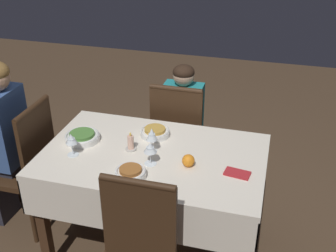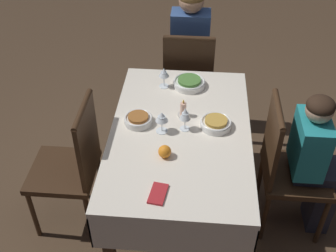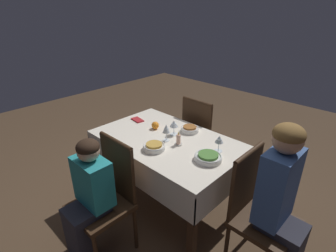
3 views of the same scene
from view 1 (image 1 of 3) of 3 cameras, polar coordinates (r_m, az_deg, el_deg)
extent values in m
plane|color=#4C3826|center=(3.04, -1.76, -15.98)|extent=(8.00, 8.00, 0.00)
cube|color=silver|center=(2.58, -2.01, -4.09)|extent=(1.35, 0.85, 0.04)
cube|color=silver|center=(2.34, -5.04, -12.30)|extent=(1.35, 0.01, 0.24)
cube|color=silver|center=(2.99, 0.40, -2.12)|extent=(1.35, 0.01, 0.24)
cube|color=silver|center=(2.89, -14.84, -4.35)|extent=(0.01, 0.85, 0.24)
cube|color=silver|center=(2.57, 12.71, -8.71)|extent=(0.01, 0.85, 0.24)
cube|color=#3D2616|center=(2.77, -16.53, -12.63)|extent=(0.06, 0.06, 0.73)
cube|color=#3D2616|center=(3.26, -10.34, -4.91)|extent=(0.06, 0.06, 0.73)
cube|color=#3D2616|center=(3.00, 11.44, -8.27)|extent=(0.06, 0.06, 0.73)
cube|color=#382314|center=(3.15, -19.65, -5.76)|extent=(0.42, 0.42, 0.04)
cube|color=#382314|center=(2.91, -17.32, -2.10)|extent=(0.03, 0.38, 0.49)
cylinder|color=#382314|center=(2.80, -18.04, 2.25)|extent=(0.04, 0.38, 0.04)
cylinder|color=#382314|center=(3.49, -19.93, -6.78)|extent=(0.03, 0.03, 0.42)
cylinder|color=#382314|center=(3.32, -14.64, -7.95)|extent=(0.03, 0.03, 0.42)
cylinder|color=#382314|center=(3.08, -17.90, -11.77)|extent=(0.03, 0.03, 0.42)
cube|color=#382314|center=(3.35, 1.80, -1.73)|extent=(0.42, 0.42, 0.04)
cube|color=#382314|center=(3.06, 1.01, 0.81)|extent=(0.38, 0.03, 0.49)
cylinder|color=#382314|center=(2.95, 1.05, 5.06)|extent=(0.38, 0.04, 0.04)
cylinder|color=#382314|center=(3.60, 5.28, -3.89)|extent=(0.03, 0.03, 0.42)
cylinder|color=#382314|center=(3.66, -0.36, -3.09)|extent=(0.03, 0.03, 0.42)
cylinder|color=#382314|center=(3.30, 4.09, -7.19)|extent=(0.03, 0.03, 0.42)
cylinder|color=#382314|center=(3.37, -2.05, -6.24)|extent=(0.03, 0.03, 0.42)
cube|color=#382314|center=(2.15, -3.94, -12.97)|extent=(0.38, 0.03, 0.49)
cylinder|color=#382314|center=(2.00, -4.18, -7.66)|extent=(0.38, 0.04, 0.04)
cube|color=#282833|center=(3.19, -21.53, -4.64)|extent=(0.31, 0.24, 0.06)
cube|color=#38568E|center=(3.00, -21.21, -0.15)|extent=(0.18, 0.30, 0.53)
cube|color=#282833|center=(3.63, 2.50, -3.07)|extent=(0.22, 0.14, 0.46)
cube|color=#282833|center=(3.43, 2.27, -0.06)|extent=(0.24, 0.31, 0.06)
cube|color=teal|center=(3.25, 2.00, 2.57)|extent=(0.30, 0.18, 0.37)
sphere|color=#D6A884|center=(3.15, 2.08, 6.84)|extent=(0.16, 0.16, 0.16)
ellipsoid|color=black|center=(3.14, 2.09, 7.31)|extent=(0.16, 0.16, 0.11)
cylinder|color=white|center=(2.74, -11.52, -1.61)|extent=(0.22, 0.22, 0.04)
torus|color=white|center=(2.73, -11.56, -1.21)|extent=(0.21, 0.21, 0.01)
cylinder|color=#4C7F38|center=(2.73, -11.58, -1.10)|extent=(0.16, 0.16, 0.02)
cylinder|color=white|center=(2.61, -12.72, -3.80)|extent=(0.07, 0.07, 0.00)
cylinder|color=white|center=(2.59, -12.81, -3.02)|extent=(0.01, 0.01, 0.08)
cone|color=white|center=(2.56, -12.98, -1.67)|extent=(0.07, 0.07, 0.06)
cylinder|color=white|center=(2.56, -12.95, -1.91)|extent=(0.04, 0.04, 0.03)
cylinder|color=white|center=(2.74, -1.77, -0.99)|extent=(0.19, 0.19, 0.04)
torus|color=white|center=(2.73, -1.78, -0.59)|extent=(0.19, 0.19, 0.01)
cylinder|color=gold|center=(2.73, -1.78, -0.48)|extent=(0.14, 0.14, 0.02)
cylinder|color=white|center=(2.59, -2.16, -3.38)|extent=(0.06, 0.06, 0.00)
cylinder|color=white|center=(2.57, -2.18, -2.61)|extent=(0.01, 0.01, 0.08)
cone|color=white|center=(2.53, -2.21, -1.10)|extent=(0.07, 0.07, 0.08)
cylinder|color=white|center=(2.54, -2.21, -1.41)|extent=(0.04, 0.04, 0.03)
cylinder|color=white|center=(2.36, -5.08, -6.49)|extent=(0.17, 0.17, 0.04)
torus|color=white|center=(2.35, -5.10, -6.05)|extent=(0.17, 0.17, 0.01)
cylinder|color=#995B28|center=(2.35, -5.11, -5.93)|extent=(0.12, 0.12, 0.02)
cylinder|color=white|center=(2.47, -2.38, -5.10)|extent=(0.07, 0.07, 0.00)
cylinder|color=white|center=(2.45, -2.40, -4.30)|extent=(0.01, 0.01, 0.08)
cone|color=white|center=(2.41, -2.43, -2.91)|extent=(0.08, 0.08, 0.06)
cylinder|color=white|center=(2.42, -2.43, -3.16)|extent=(0.05, 0.05, 0.03)
cylinder|color=beige|center=(2.61, -5.04, -3.11)|extent=(0.07, 0.07, 0.01)
cylinder|color=beige|center=(2.59, -5.08, -2.20)|extent=(0.04, 0.04, 0.09)
ellipsoid|color=#F9C64C|center=(2.56, -5.13, -1.13)|extent=(0.01, 0.01, 0.03)
sphere|color=orange|center=(2.43, 2.77, -4.70)|extent=(0.07, 0.07, 0.07)
cube|color=#AD2328|center=(2.41, 9.36, -6.35)|extent=(0.15, 0.10, 0.01)
camera|label=2|loc=(2.53, 52.36, 25.01)|focal=45.00mm
camera|label=3|loc=(4.19, -17.03, 24.17)|focal=28.00mm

